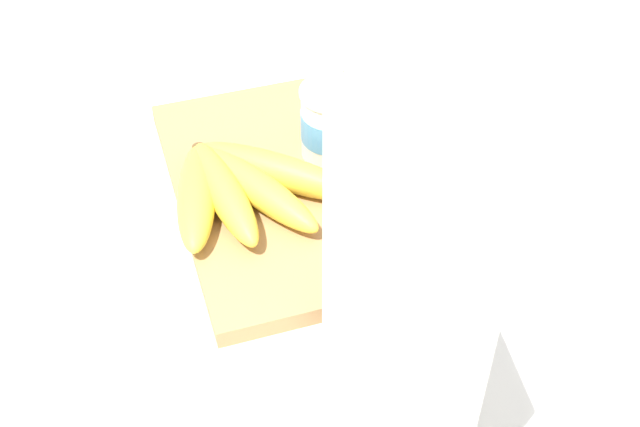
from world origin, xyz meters
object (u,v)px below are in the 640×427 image
cereal_box (392,329)px  banana_bunch (241,185)px  yogurt_cup_front (332,123)px  cutting_board (291,189)px  yogurt_cup_back (367,183)px

cereal_box → banana_bunch: cereal_box is taller
cereal_box → yogurt_cup_front: (-0.32, 0.06, -0.08)m
banana_bunch → cereal_box: bearing=9.6°
yogurt_cup_front → banana_bunch: yogurt_cup_front is taller
yogurt_cup_front → banana_bunch: (0.04, -0.11, -0.02)m
yogurt_cup_front → cereal_box: bearing=-10.8°
cutting_board → banana_bunch: banana_bunch is taller
cutting_board → yogurt_cup_back: yogurt_cup_back is taller
cutting_board → cereal_box: (0.29, -0.01, 0.13)m
cutting_board → yogurt_cup_front: size_ratio=4.17×
cutting_board → cereal_box: size_ratio=1.26×
cereal_box → banana_bunch: size_ratio=1.34×
yogurt_cup_back → banana_bunch: bearing=-116.5°
banana_bunch → yogurt_cup_front: bearing=110.5°
cereal_box → yogurt_cup_front: bearing=175.5°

